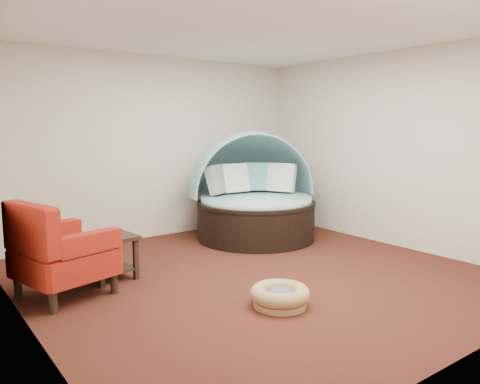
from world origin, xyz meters
TOP-DOWN VIEW (x-y plane):
  - floor at (0.00, 0.00)m, footprint 5.00×5.00m
  - wall_back at (0.00, 2.50)m, footprint 5.00×0.00m
  - wall_front at (0.00, -2.50)m, footprint 5.00×0.00m
  - wall_left at (-2.50, 0.00)m, footprint 0.00×5.00m
  - wall_right at (2.50, 0.00)m, footprint 0.00×5.00m
  - ceiling at (0.00, 0.00)m, footprint 5.00×5.00m
  - canopy_daybed at (1.14, 1.50)m, footprint 2.34×2.30m
  - pet_basket at (-0.42, -0.90)m, footprint 0.76×0.76m
  - red_armchair at (-2.06, 0.63)m, footprint 1.04×1.04m
  - side_table at (-1.43, 0.89)m, footprint 0.57×0.57m

SIDE VIEW (x-z plane):
  - floor at x=0.00m, z-range 0.00..0.00m
  - pet_basket at x=-0.42m, z-range 0.00..0.21m
  - side_table at x=-1.43m, z-range 0.07..0.58m
  - red_armchair at x=-2.06m, z-range -0.04..0.96m
  - canopy_daybed at x=1.14m, z-range -0.06..1.61m
  - wall_back at x=0.00m, z-range -1.10..3.90m
  - wall_front at x=0.00m, z-range -1.10..3.90m
  - wall_left at x=-2.50m, z-range -1.10..3.90m
  - wall_right at x=2.50m, z-range -1.10..3.90m
  - ceiling at x=0.00m, z-range 2.80..2.80m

